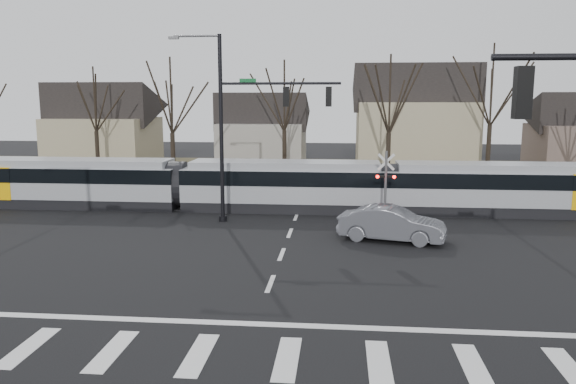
{
  "coord_description": "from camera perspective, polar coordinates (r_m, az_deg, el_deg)",
  "views": [
    {
      "loc": [
        2.52,
        -17.84,
        6.78
      ],
      "look_at": [
        0.0,
        9.0,
        2.3
      ],
      "focal_mm": 35.0,
      "sensor_mm": 36.0,
      "label": 1
    }
  ],
  "objects": [
    {
      "name": "house_c",
      "position": [
        51.27,
        12.73,
        7.47
      ],
      "size": [
        10.8,
        8.64,
        10.1
      ],
      "color": "gray",
      "rests_on": "ground"
    },
    {
      "name": "tram",
      "position": [
        34.41,
        -0.61,
        0.86
      ],
      "size": [
        39.93,
        2.96,
        3.03
      ],
      "color": "gray",
      "rests_on": "ground"
    },
    {
      "name": "sedan",
      "position": [
        27.52,
        10.48,
        -3.2
      ],
      "size": [
        4.23,
        5.93,
        1.67
      ],
      "primitive_type": "imported",
      "rotation": [
        0.0,
        0.0,
        1.32
      ],
      "color": "#5B5C63",
      "rests_on": "ground"
    },
    {
      "name": "tree_row",
      "position": [
        43.88,
        4.71,
        7.08
      ],
      "size": [
        59.2,
        7.2,
        10.0
      ],
      "color": "black",
      "rests_on": "ground"
    },
    {
      "name": "house_b",
      "position": [
        54.43,
        -2.6,
        6.46
      ],
      "size": [
        8.64,
        7.56,
        7.65
      ],
      "color": "gray",
      "rests_on": "ground"
    },
    {
      "name": "stop_line",
      "position": [
        17.59,
        -3.38,
        -13.23
      ],
      "size": [
        28.0,
        0.35,
        0.01
      ],
      "primitive_type": "cube",
      "color": "silver",
      "rests_on": "ground"
    },
    {
      "name": "grass_verge",
      "position": [
        50.36,
        2.45,
        1.69
      ],
      "size": [
        140.0,
        28.0,
        0.01
      ],
      "primitive_type": "cube",
      "color": "#38331E",
      "rests_on": "ground"
    },
    {
      "name": "ground",
      "position": [
        19.25,
        -2.55,
        -11.2
      ],
      "size": [
        140.0,
        140.0,
        0.0
      ],
      "primitive_type": "plane",
      "color": "black"
    },
    {
      "name": "crosswalk",
      "position": [
        15.61,
        -4.65,
        -16.31
      ],
      "size": [
        27.0,
        2.6,
        0.01
      ],
      "color": "silver",
      "rests_on": "ground"
    },
    {
      "name": "rail_pair",
      "position": [
        34.4,
        1.06,
        -1.88
      ],
      "size": [
        90.0,
        1.52,
        0.06
      ],
      "color": "#59595E",
      "rests_on": "ground"
    },
    {
      "name": "lane_dashes",
      "position": [
        34.6,
        1.08,
        -1.86
      ],
      "size": [
        0.18,
        30.0,
        0.01
      ],
      "color": "silver",
      "rests_on": "ground"
    },
    {
      "name": "signal_pole_far",
      "position": [
        30.75,
        -3.89,
        7.4
      ],
      "size": [
        9.28,
        0.44,
        10.2
      ],
      "color": "black",
      "rests_on": "ground"
    },
    {
      "name": "house_a",
      "position": [
        56.56,
        -18.23,
        6.62
      ],
      "size": [
        9.72,
        8.64,
        8.6
      ],
      "color": "gray",
      "rests_on": "ground"
    },
    {
      "name": "rail_crossing_signal",
      "position": [
        31.12,
        9.87,
        0.25
      ],
      "size": [
        1.08,
        0.36,
        4.0
      ],
      "color": "#59595B",
      "rests_on": "ground"
    }
  ]
}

